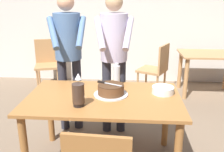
{
  "coord_description": "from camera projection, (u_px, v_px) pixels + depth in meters",
  "views": [
    {
      "loc": [
        0.25,
        -2.28,
        1.7
      ],
      "look_at": [
        0.07,
        0.2,
        0.9
      ],
      "focal_mm": 40.66,
      "sensor_mm": 36.0,
      "label": 1
    }
  ],
  "objects": [
    {
      "name": "person_cutting_cake",
      "position": [
        114.0,
        50.0,
        3.01
      ],
      "size": [
        0.47,
        0.56,
        1.72
      ],
      "color": "#2D2D38",
      "rests_on": "ground_plane"
    },
    {
      "name": "background_chair_1",
      "position": [
        156.0,
        67.0,
        4.41
      ],
      "size": [
        0.59,
        0.59,
        0.9
      ],
      "color": "tan",
      "rests_on": "ground_plane"
    },
    {
      "name": "water_bottle",
      "position": [
        117.0,
        75.0,
        2.76
      ],
      "size": [
        0.07,
        0.07,
        0.25
      ],
      "color": "silver",
      "rests_on": "main_dining_table"
    },
    {
      "name": "background_chair_0",
      "position": [
        47.0,
        62.0,
        4.78
      ],
      "size": [
        0.54,
        0.54,
        0.9
      ],
      "color": "tan",
      "rests_on": "ground_plane"
    },
    {
      "name": "back_wall",
      "position": [
        118.0,
        13.0,
        4.94
      ],
      "size": [
        10.0,
        0.12,
        2.7
      ],
      "primitive_type": "cube",
      "color": "silver",
      "rests_on": "ground_plane"
    },
    {
      "name": "plate_stack",
      "position": [
        163.0,
        90.0,
        2.55
      ],
      "size": [
        0.22,
        0.22,
        0.07
      ],
      "color": "white",
      "rests_on": "main_dining_table"
    },
    {
      "name": "background_table",
      "position": [
        209.0,
        62.0,
        4.4
      ],
      "size": [
        1.0,
        0.7,
        0.74
      ],
      "color": "tan",
      "rests_on": "ground_plane"
    },
    {
      "name": "cake_on_platter",
      "position": [
        111.0,
        90.0,
        2.51
      ],
      "size": [
        0.34,
        0.34,
        0.11
      ],
      "color": "silver",
      "rests_on": "main_dining_table"
    },
    {
      "name": "person_standing_beside",
      "position": [
        68.0,
        49.0,
        3.07
      ],
      "size": [
        0.46,
        0.58,
        1.72
      ],
      "color": "#2D2D38",
      "rests_on": "ground_plane"
    },
    {
      "name": "cake_knife",
      "position": [
        105.0,
        83.0,
        2.52
      ],
      "size": [
        0.25,
        0.14,
        0.02
      ],
      "color": "silver",
      "rests_on": "cake_on_platter"
    },
    {
      "name": "hurricane_lamp",
      "position": [
        78.0,
        95.0,
        2.24
      ],
      "size": [
        0.11,
        0.11,
        0.21
      ],
      "color": "black",
      "rests_on": "main_dining_table"
    },
    {
      "name": "wine_glass_near",
      "position": [
        78.0,
        77.0,
        2.74
      ],
      "size": [
        0.08,
        0.08,
        0.14
      ],
      "color": "silver",
      "rests_on": "main_dining_table"
    },
    {
      "name": "main_dining_table",
      "position": [
        104.0,
        107.0,
        2.51
      ],
      "size": [
        1.51,
        0.91,
        0.75
      ],
      "color": "#9E6633",
      "rests_on": "ground_plane"
    }
  ]
}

